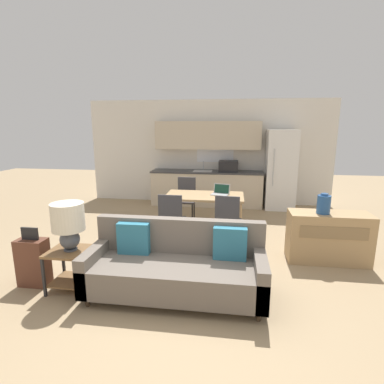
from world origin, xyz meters
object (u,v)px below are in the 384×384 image
dining_chair_near_left (172,217)px  laptop (221,192)px  dining_chair_near_right (228,219)px  vase (324,204)px  table_lamp (68,222)px  dining_chair_far_left (186,197)px  side_table (69,263)px  suitcase (33,262)px  dining_table (204,198)px  credenza (328,237)px  refrigerator (280,170)px  couch (176,267)px

dining_chair_near_left → laptop: (0.79, 0.90, 0.27)m
dining_chair_near_right → vase: bearing=171.9°
vase → laptop: 1.98m
table_lamp → dining_chair_far_left: table_lamp is taller
side_table → suitcase: (-0.52, 0.03, -0.03)m
dining_table → credenza: size_ratio=1.27×
laptop → suitcase: size_ratio=0.48×
credenza → vase: (-0.12, -0.03, 0.52)m
table_lamp → refrigerator: bearing=54.4°
couch → vase: bearing=31.1°
refrigerator → dining_table: 2.61m
credenza → dining_chair_near_left: (-2.47, 0.27, 0.12)m
laptop → table_lamp: bearing=-110.6°
credenza → dining_chair_near_left: size_ratio=1.27×
vase → dining_chair_near_right: vase is taller
dining_chair_near_left → dining_chair_near_right: size_ratio=1.00×
side_table → table_lamp: 0.54m
dining_chair_far_left → dining_chair_near_left: bearing=-90.7°
credenza → dining_chair_far_left: (-2.47, 1.81, 0.12)m
refrigerator → vase: bearing=-86.5°
credenza → dining_chair_far_left: 3.07m
dining_chair_far_left → vase: bearing=-38.8°
side_table → dining_chair_near_right: 2.52m
refrigerator → table_lamp: (-3.11, -4.34, -0.09)m
credenza → side_table: bearing=-159.3°
table_lamp → dining_chair_far_left: (0.95, 3.11, -0.38)m
credenza → vase: vase is taller
vase → dining_chair_far_left: 3.01m
table_lamp → credenza: table_lamp is taller
table_lamp → laptop: (1.73, 2.47, -0.11)m
laptop → suitcase: 3.38m
dining_chair_near_left → dining_table: bearing=-121.1°
couch → credenza: bearing=30.2°
credenza → dining_chair_near_right: 1.56m
couch → side_table: bearing=-176.6°
dining_chair_far_left → dining_chair_near_left: (0.00, -1.54, 0.00)m
dining_table → vase: bearing=-30.5°
credenza → dining_chair_near_left: 2.49m
side_table → vase: (3.33, 1.28, 0.55)m
dining_chair_near_right → suitcase: bearing=38.6°
credenza → laptop: bearing=145.2°
side_table → suitcase: 0.52m
dining_chair_far_left → dining_chair_near_right: size_ratio=1.00×
refrigerator → table_lamp: size_ratio=3.26×
couch → suitcase: 1.87m
dining_chair_near_right → credenza: bearing=173.9°
dining_chair_near_left → couch: bearing=103.4°
vase → dining_chair_near_right: 1.50m
refrigerator → credenza: bearing=-84.2°
vase → dining_chair_near_left: size_ratio=0.33×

